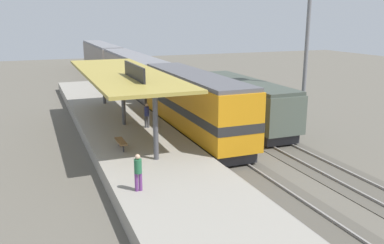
# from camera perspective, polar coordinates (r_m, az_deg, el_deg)

# --- Properties ---
(ground_plane) EXTENTS (120.00, 120.00, 0.00)m
(ground_plane) POSITION_cam_1_polar(r_m,az_deg,el_deg) (32.21, 2.24, -0.79)
(ground_plane) COLOR #5B564C
(track_near) EXTENTS (3.20, 110.00, 0.16)m
(track_near) POSITION_cam_1_polar(r_m,az_deg,el_deg) (31.48, -1.09, -1.08)
(track_near) COLOR #4E4941
(track_near) RESTS_ON ground
(track_far) EXTENTS (3.20, 110.00, 0.16)m
(track_far) POSITION_cam_1_polar(r_m,az_deg,el_deg) (33.31, 6.34, -0.30)
(track_far) COLOR #4E4941
(track_far) RESTS_ON ground
(platform) EXTENTS (6.00, 44.00, 0.90)m
(platform) POSITION_cam_1_polar(r_m,az_deg,el_deg) (30.13, -9.32, -1.16)
(platform) COLOR gray
(platform) RESTS_ON ground
(station_canopy) EXTENTS (5.20, 18.00, 4.70)m
(station_canopy) POSITION_cam_1_polar(r_m,az_deg,el_deg) (29.23, -9.60, 6.53)
(station_canopy) COLOR #47474C
(station_canopy) RESTS_ON platform
(platform_bench) EXTENTS (0.44, 1.70, 0.50)m
(platform_bench) POSITION_cam_1_polar(r_m,az_deg,el_deg) (24.42, -9.81, -2.69)
(platform_bench) COLOR #333338
(platform_bench) RESTS_ON platform
(locomotive) EXTENTS (2.93, 14.43, 4.44)m
(locomotive) POSITION_cam_1_polar(r_m,az_deg,el_deg) (29.16, 0.21, 2.48)
(locomotive) COLOR #28282D
(locomotive) RESTS_ON track_near
(passenger_carriage_front) EXTENTS (2.90, 20.00, 4.24)m
(passenger_carriage_front) POSITION_cam_1_polar(r_m,az_deg,el_deg) (46.15, -8.15, 6.63)
(passenger_carriage_front) COLOR #28282D
(passenger_carriage_front) RESTS_ON track_near
(passenger_carriage_rear) EXTENTS (2.90, 20.00, 4.24)m
(passenger_carriage_rear) POSITION_cam_1_polar(r_m,az_deg,el_deg) (66.44, -12.43, 8.78)
(passenger_carriage_rear) COLOR #28282D
(passenger_carriage_rear) RESTS_ON track_near
(freight_car) EXTENTS (2.80, 12.00, 3.54)m
(freight_car) POSITION_cam_1_polar(r_m,az_deg,el_deg) (32.11, 7.17, 2.68)
(freight_car) COLOR #28282D
(freight_car) RESTS_ON track_far
(light_mast) EXTENTS (1.10, 1.10, 11.70)m
(light_mast) POSITION_cam_1_polar(r_m,az_deg,el_deg) (30.60, 15.85, 13.81)
(light_mast) COLOR slate
(light_mast) RESTS_ON ground
(person_waiting) EXTENTS (0.34, 0.34, 1.71)m
(person_waiting) POSITION_cam_1_polar(r_m,az_deg,el_deg) (28.76, -6.28, 1.09)
(person_waiting) COLOR #4C4C51
(person_waiting) RESTS_ON platform
(person_walking) EXTENTS (0.34, 0.34, 1.71)m
(person_walking) POSITION_cam_1_polar(r_m,az_deg,el_deg) (18.39, -7.47, -6.68)
(person_walking) COLOR #663375
(person_walking) RESTS_ON platform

